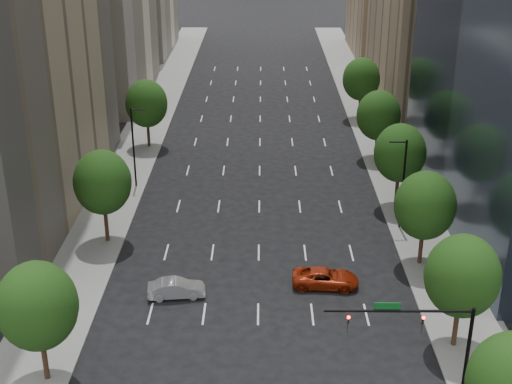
{
  "coord_description": "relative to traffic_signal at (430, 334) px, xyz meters",
  "views": [
    {
      "loc": [
        0.24,
        -6.26,
        30.22
      ],
      "look_at": [
        -0.21,
        45.21,
        8.0
      ],
      "focal_mm": 49.68,
      "sensor_mm": 36.0,
      "label": 1
    }
  ],
  "objects": [
    {
      "name": "filler_left",
      "position": [
        -35.53,
        106.0,
        3.83
      ],
      "size": [
        14.0,
        26.0,
        18.0
      ],
      "primitive_type": "cube",
      "color": "beige",
      "rests_on": "ground"
    },
    {
      "name": "tree_left_2",
      "position": [
        -24.53,
        48.0,
        0.5
      ],
      "size": [
        5.2,
        5.2,
        8.68
      ],
      "color": "#382316",
      "rests_on": "ground"
    },
    {
      "name": "tree_right_5",
      "position": [
        3.47,
        60.0,
        0.58
      ],
      "size": [
        5.2,
        5.2,
        8.75
      ],
      "color": "#382316",
      "rests_on": "ground"
    },
    {
      "name": "sidewalk_left",
      "position": [
        -26.03,
        30.0,
        -5.1
      ],
      "size": [
        6.0,
        200.0,
        0.15
      ],
      "primitive_type": "cube",
      "color": "slate",
      "rests_on": "ground"
    },
    {
      "name": "traffic_signal",
      "position": [
        0.0,
        0.0,
        0.0
      ],
      "size": [
        9.12,
        0.4,
        7.38
      ],
      "color": "black",
      "rests_on": "ground"
    },
    {
      "name": "parking_tan_right",
      "position": [
        14.47,
        70.0,
        9.83
      ],
      "size": [
        14.0,
        30.0,
        30.0
      ],
      "primitive_type": "cube",
      "color": "#8C7759",
      "rests_on": "ground"
    },
    {
      "name": "streetlight_ln",
      "position": [
        -23.96,
        35.0,
        -0.33
      ],
      "size": [
        1.7,
        0.2,
        9.0
      ],
      "color": "black",
      "rests_on": "ground"
    },
    {
      "name": "tree_right_2",
      "position": [
        3.47,
        18.0,
        0.43
      ],
      "size": [
        5.2,
        5.2,
        8.61
      ],
      "color": "#382316",
      "rests_on": "ground"
    },
    {
      "name": "sidewalk_right",
      "position": [
        4.97,
        30.0,
        -5.1
      ],
      "size": [
        6.0,
        200.0,
        0.15
      ],
      "primitive_type": "cube",
      "color": "slate",
      "rests_on": "ground"
    },
    {
      "name": "tree_right_1",
      "position": [
        3.47,
        6.0,
        0.58
      ],
      "size": [
        5.2,
        5.2,
        8.75
      ],
      "color": "#382316",
      "rests_on": "ground"
    },
    {
      "name": "tree_left_1",
      "position": [
        -24.53,
        22.0,
        0.79
      ],
      "size": [
        5.2,
        5.2,
        8.97
      ],
      "color": "#382316",
      "rests_on": "ground"
    },
    {
      "name": "tree_right_4",
      "position": [
        3.47,
        44.0,
        0.29
      ],
      "size": [
        5.2,
        5.2,
        8.46
      ],
      "color": "#382316",
      "rests_on": "ground"
    },
    {
      "name": "tree_left_0",
      "position": [
        -24.53,
        2.0,
        0.58
      ],
      "size": [
        5.2,
        5.2,
        8.75
      ],
      "color": "#382316",
      "rests_on": "ground"
    },
    {
      "name": "tree_right_3",
      "position": [
        3.47,
        30.0,
        0.72
      ],
      "size": [
        5.2,
        5.2,
        8.89
      ],
      "color": "#382316",
      "rests_on": "ground"
    },
    {
      "name": "streetlight_rn",
      "position": [
        2.91,
        25.0,
        -0.33
      ],
      "size": [
        1.7,
        0.2,
        9.0
      ],
      "color": "black",
      "rests_on": "ground"
    },
    {
      "name": "filler_right",
      "position": [
        14.47,
        103.0,
        2.83
      ],
      "size": [
        14.0,
        26.0,
        16.0
      ],
      "primitive_type": "cube",
      "color": "#8C7759",
      "rests_on": "ground"
    },
    {
      "name": "car_silver",
      "position": [
        -17.07,
        12.49,
        -4.42
      ],
      "size": [
        4.74,
        2.16,
        1.51
      ],
      "primitive_type": "imported",
      "rotation": [
        0.0,
        0.0,
        1.7
      ],
      "color": "#A1A1A6",
      "rests_on": "ground"
    },
    {
      "name": "car_red_far",
      "position": [
        -5.03,
        14.24,
        -4.42
      ],
      "size": [
        5.6,
        2.87,
        1.51
      ],
      "primitive_type": "imported",
      "rotation": [
        0.0,
        0.0,
        1.5
      ],
      "color": "#9C240B",
      "rests_on": "ground"
    }
  ]
}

